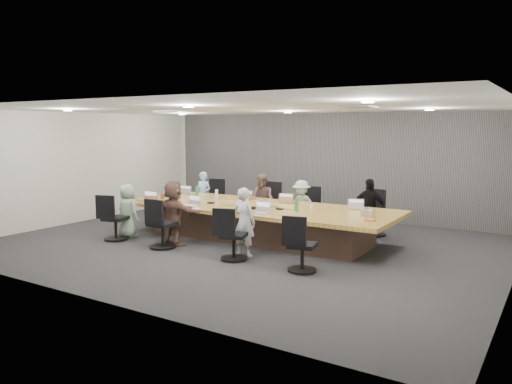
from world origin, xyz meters
The scene contains 40 objects.
floor centered at (0.00, 0.00, 0.00)m, with size 10.00×8.00×0.00m, color #2B2B2E.
ceiling centered at (0.00, 0.00, 2.80)m, with size 10.00×8.00×0.00m, color white.
wall_back centered at (0.00, 4.00, 1.40)m, with size 10.00×2.80×0.00m, color beige.
wall_front centered at (0.00, -4.00, 1.40)m, with size 10.00×2.80×0.00m, color beige.
wall_left centered at (-5.00, 0.00, 1.40)m, with size 8.00×2.80×0.00m, color beige.
curtain centered at (0.00, 3.92, 1.40)m, with size 9.80×0.04×2.80m, color #5C5C5D.
conference_table centered at (0.00, 0.50, 0.40)m, with size 6.00×2.20×0.74m.
chair_0 centered at (-2.57, 2.20, 0.42)m, with size 0.56×0.56×0.84m, color black, non-canonical shape.
chair_1 centered at (-0.72, 2.20, 0.44)m, with size 0.59×0.59×0.88m, color black, non-canonical shape.
chair_2 centered at (0.35, 2.20, 0.40)m, with size 0.53×0.53×0.79m, color black, non-canonical shape.
chair_3 centered at (1.99, 2.20, 0.43)m, with size 0.58×0.58×0.86m, color black, non-canonical shape.
chair_4 centered at (-2.57, -1.20, 0.40)m, with size 0.53×0.53×0.79m, color black, non-canonical shape.
chair_5 centered at (-1.22, -1.20, 0.41)m, with size 0.56×0.56×0.83m, color black, non-canonical shape.
chair_6 centered at (0.52, -1.20, 0.38)m, with size 0.52×0.52×0.77m, color black, non-canonical shape.
chair_7 centered at (1.92, -1.20, 0.38)m, with size 0.51×0.51×0.76m, color black, non-canonical shape.
person_0 centered at (-2.57, 1.85, 0.63)m, with size 0.46×0.30×1.25m, color #9CBCE5.
laptop_0 centered at (-2.57, 1.30, 0.75)m, with size 0.35×0.24×0.02m, color #B2B2B7.
person_1 centered at (-0.72, 1.85, 0.64)m, with size 0.62×0.49×1.29m, color brown.
laptop_1 centered at (-0.72, 1.30, 0.75)m, with size 0.33×0.23×0.02m, color #8C6647.
person_2 centered at (0.35, 1.85, 0.59)m, with size 0.77×0.44×1.19m, color #9DB1A1.
laptop_2 centered at (0.35, 1.30, 0.75)m, with size 0.33×0.23×0.02m, color #8C6647.
person_3 centered at (1.99, 1.85, 0.66)m, with size 0.77×0.32×1.32m, color black.
laptop_3 centered at (1.99, 1.30, 0.75)m, with size 0.33×0.23×0.02m, color #B2B2B7.
person_4 centered at (-2.57, -0.85, 0.59)m, with size 0.58×0.38×1.18m, color #8AA68E.
laptop_4 centered at (-2.57, -0.30, 0.75)m, with size 0.35×0.24×0.02m, color #8C6647.
person_5 centered at (-1.22, -0.85, 0.67)m, with size 1.24×0.40×1.34m, color brown.
laptop_5 centered at (-1.22, -0.30, 0.75)m, with size 0.29×0.20×0.02m, color #B2B2B7.
person_6 centered at (0.52, -0.85, 0.65)m, with size 0.48×0.31×1.31m, color silver.
laptop_6 centered at (0.52, -0.30, 0.75)m, with size 0.34×0.23×0.02m, color #B2B2B7.
bottle_green_left centered at (-2.16, 1.06, 0.86)m, with size 0.07×0.07×0.24m, color #2D8038.
bottle_green_right centered at (1.04, 0.28, 0.87)m, with size 0.07×0.07×0.26m, color #2D8038.
bottle_clear centered at (-1.31, 0.75, 0.86)m, with size 0.07×0.07×0.24m, color silver.
cup_white_far centered at (-0.54, 0.87, 0.79)m, with size 0.08×0.08×0.10m, color white.
cup_white_near centered at (1.14, 0.74, 0.79)m, with size 0.07×0.07×0.09m, color white.
mug_brown centered at (-2.48, 0.19, 0.80)m, with size 0.10×0.10×0.12m, color brown.
mic_left centered at (-1.07, 0.22, 0.75)m, with size 0.14×0.09×0.03m, color black.
mic_right centered at (0.63, 0.31, 0.75)m, with size 0.14×0.09×0.03m, color black.
stapler centered at (0.14, 0.04, 0.77)m, with size 0.16×0.04×0.06m, color black.
canvas_bag centered at (2.44, 0.51, 0.80)m, with size 0.23×0.14×0.13m, color tan.
snack_packet centered at (2.65, 0.03, 0.76)m, with size 0.17×0.11×0.04m, color #C66E32.
Camera 1 is at (5.60, -8.54, 2.41)m, focal length 35.00 mm.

